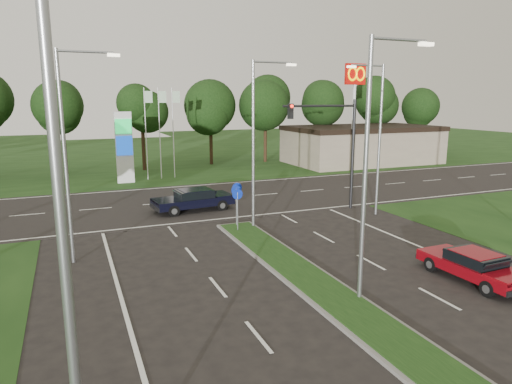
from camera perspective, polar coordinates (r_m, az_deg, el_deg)
name	(u,v)px	position (r m, az deg, el deg)	size (l,w,h in m)	color
verge_far	(137,153)	(62.51, -14.65, 4.71)	(160.00, 50.00, 0.02)	#173411
cross_road	(200,200)	(32.43, -6.98, -1.03)	(160.00, 12.00, 0.02)	black
median_kerb	(375,328)	(15.13, 14.68, -16.18)	(2.00, 26.00, 0.12)	slate
commercial_building	(362,145)	(52.49, 13.09, 5.75)	(16.00, 9.00, 4.00)	gray
streetlight_median_near	(371,158)	(15.76, 14.16, 4.18)	(2.53, 0.22, 9.00)	gray
streetlight_median_far	(257,136)	(24.48, 0.08, 7.02)	(2.53, 0.22, 9.00)	gray
streetlight_left_near	(79,240)	(6.83, -21.29, -5.60)	(2.53, 0.22, 9.00)	gray
streetlight_left_far	(69,146)	(20.64, -22.31, 5.33)	(2.53, 0.22, 9.00)	gray
streetlight_right_far	(377,132)	(28.39, 14.91, 7.26)	(2.53, 0.22, 9.00)	gray
traffic_signal	(336,137)	(29.14, 9.94, 6.73)	(5.10, 0.42, 7.00)	black
median_signs	(237,198)	(24.98, -2.39, -0.70)	(1.16, 1.76, 2.38)	gray
gas_pylon	(127,145)	(40.04, -15.86, 5.63)	(5.80, 1.26, 8.00)	silver
mcdonalds_sign	(355,89)	(46.67, 12.25, 12.47)	(2.20, 0.47, 10.40)	silver
treeline_far	(156,101)	(47.24, -12.35, 11.05)	(6.00, 6.00, 9.90)	black
red_sedan	(473,265)	(19.99, 25.53, -8.22)	(1.87, 4.31, 1.17)	maroon
navy_sedan	(193,199)	(29.37, -7.84, -0.90)	(5.17, 2.56, 1.37)	black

